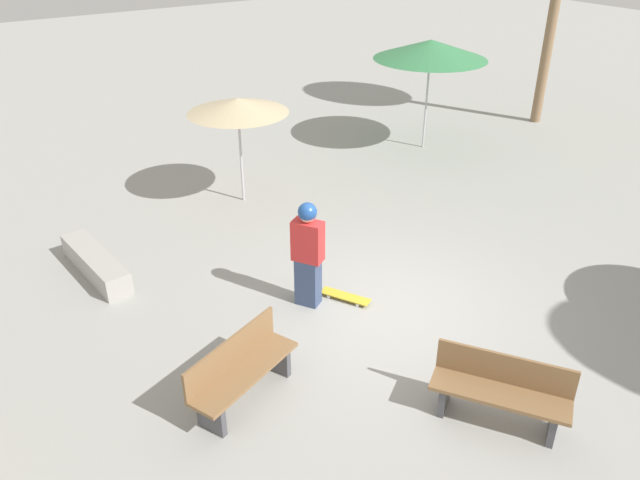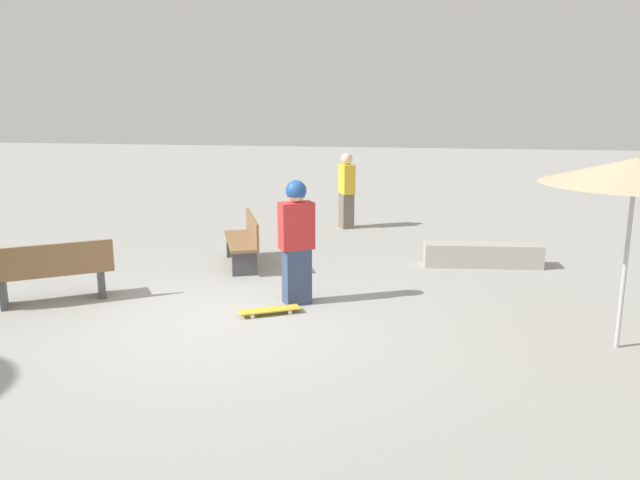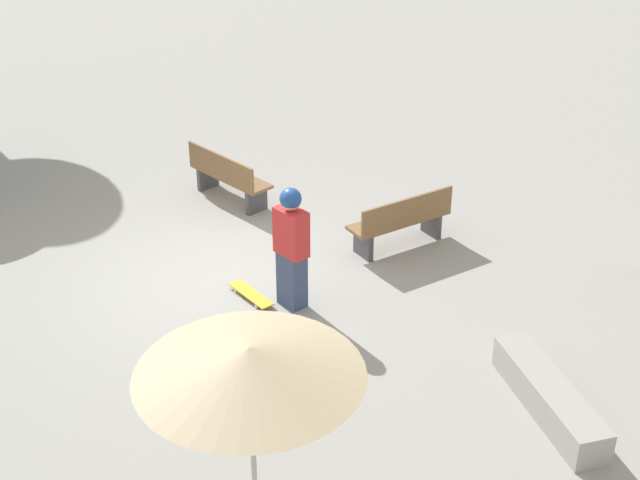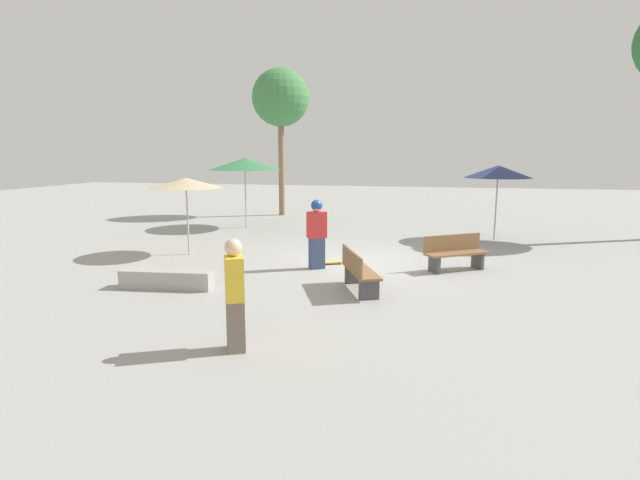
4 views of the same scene
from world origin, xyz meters
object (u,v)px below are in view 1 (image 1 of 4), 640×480
Objects in this scene: concrete_ledge at (96,264)px; bench_near at (241,370)px; skater_main at (308,251)px; shade_umbrella_green at (431,49)px; shade_umbrella_tan at (238,106)px; skateboard at (345,296)px; bench_far at (501,391)px.

bench_near reaches higher than concrete_ledge.
skater_main is 7.54m from shade_umbrella_green.
skater_main is 3.69m from concrete_ledge.
shade_umbrella_green is 1.25× the size of shade_umbrella_tan.
skater_main is 0.86× the size of concrete_ledge.
concrete_ledge is 0.74× the size of shade_umbrella_green.
skater_main is 0.63× the size of shade_umbrella_green.
bench_near is at bearing -94.45° from skateboard.
skater_main is at bearing -55.72° from shade_umbrella_green.
skater_main is 4.13m from shade_umbrella_tan.
bench_far is (2.01, 2.35, 0.00)m from bench_near.
skateboard is 3.07m from bench_far.
concrete_ledge is at bearing -80.03° from shade_umbrella_green.
bench_far is (5.96, 3.00, 0.23)m from concrete_ledge.
shade_umbrella_green reaches higher than bench_near.
concrete_ledge reaches higher than skateboard.
skateboard is 0.41× the size of concrete_ledge.
bench_far reaches higher than skateboard.
skater_main is at bearing 42.71° from concrete_ledge.
bench_far is (3.30, 0.55, -0.49)m from skater_main.
concrete_ledge is 8.97m from shade_umbrella_green.
bench_far is 0.59× the size of shade_umbrella_green.
skateboard is at bearing -5.48° from shade_umbrella_tan.
shade_umbrella_tan is (-1.22, 3.37, 1.79)m from concrete_ledge.
skateboard is 0.30× the size of shade_umbrella_green.
shade_umbrella_green is (-7.46, 5.56, 1.96)m from bench_far.
skateboard is 2.57m from bench_near.
bench_near is (1.03, -2.33, 0.37)m from skateboard.
skateboard is 0.37× the size of shade_umbrella_tan.
bench_near is 0.62× the size of shade_umbrella_green.
shade_umbrella_green reaches higher than skateboard.
skater_main is 2.27m from bench_near.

